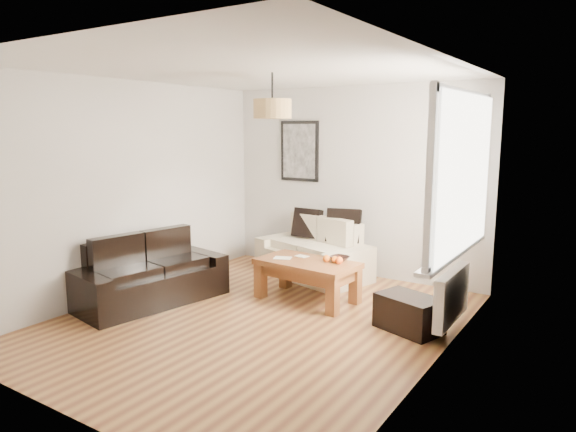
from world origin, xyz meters
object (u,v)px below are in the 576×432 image
Objects in this scene: sofa_leather at (150,271)px; ottoman at (409,313)px; loveseat_cream at (313,249)px; coffee_table at (307,281)px.

sofa_leather reaches higher than ottoman.
loveseat_cream reaches higher than coffee_table.
coffee_table is at bearing -48.51° from loveseat_cream.
loveseat_cream reaches higher than ottoman.
coffee_table is 1.88× the size of ottoman.
loveseat_cream is at bearing 147.30° from ottoman.
coffee_table is at bearing 169.71° from ottoman.
ottoman is at bearing -10.29° from coffee_table.
ottoman is (1.80, -1.16, -0.20)m from loveseat_cream.
sofa_leather is at bearing -145.39° from coffee_table.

